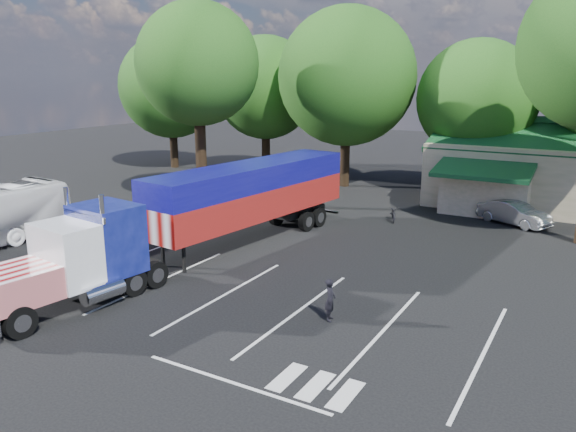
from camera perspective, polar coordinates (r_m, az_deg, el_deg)
The scene contains 10 objects.
ground at distance 26.64m, azimuth 1.15°, elevation -3.80°, with size 120.00×120.00×0.00m, color black.
tree_row_a at distance 51.65m, azimuth -11.81°, elevation 12.75°, with size 9.00×9.00×11.68m.
tree_row_b at distance 47.29m, azimuth -2.31°, elevation 12.88°, with size 8.40×8.40×11.35m.
tree_row_c at distance 42.08m, azimuth 6.01°, elevation 13.88°, with size 10.00×10.00×13.05m.
tree_row_d at distance 40.59m, azimuth 18.64°, elevation 11.17°, with size 8.00×8.00×10.60m.
tree_near_left at distance 36.20m, azimuth -9.18°, elevation 14.96°, with size 7.60×7.60×12.65m.
semi_truck at distance 26.02m, azimuth -7.47°, elevation 1.02°, with size 4.95×20.00×4.16m.
woman at distance 19.44m, azimuth 4.31°, elevation -8.48°, with size 0.55×0.36×1.50m, color black.
bicycle at distance 32.89m, azimuth 10.66°, elevation 0.28°, with size 0.60×1.72×0.90m, color black.
silver_sedan at distance 33.93m, azimuth 21.98°, elevation 0.28°, with size 1.42×4.06×1.34m, color #A0A4A8.
Camera 1 is at (12.16, -22.22, 8.25)m, focal length 35.00 mm.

